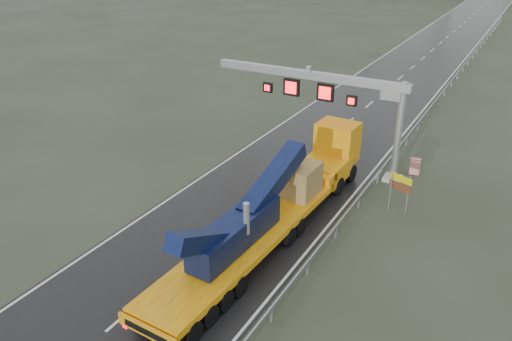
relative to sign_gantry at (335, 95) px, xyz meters
The scene contains 7 objects.
ground 18.96m from the sign_gantry, 96.67° to the right, with size 400.00×400.00×0.00m, color #2B3122.
road 22.81m from the sign_gantry, 95.46° to the left, with size 11.00×200.00×0.02m, color black.
guardrail 13.57m from the sign_gantry, 71.60° to the left, with size 0.20×140.00×1.40m, color #93959B, non-canonical shape.
sign_gantry is the anchor object (origin of this frame).
heavy_haul_truck 9.55m from the sign_gantry, 85.86° to the right, with size 3.82×21.04×4.92m.
exit_sign_pair 8.50m from the sign_gantry, 34.43° to the right, with size 1.47×0.56×2.63m.
striped_barrier 7.95m from the sign_gantry, 17.36° to the left, with size 0.72×0.39×1.21m, color red.
Camera 1 is at (14.18, -14.63, 16.12)m, focal length 35.00 mm.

